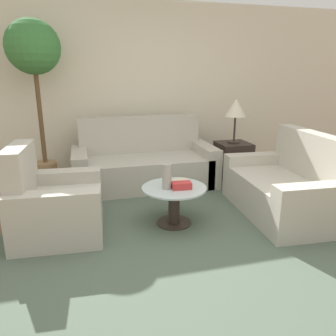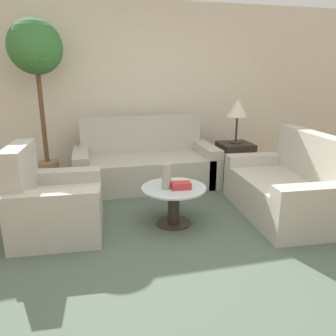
% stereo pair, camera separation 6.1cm
% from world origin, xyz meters
% --- Properties ---
extents(ground_plane, '(14.00, 14.00, 0.00)m').
position_xyz_m(ground_plane, '(0.00, 0.00, 0.00)').
color(ground_plane, brown).
extents(wall_back, '(10.00, 0.06, 2.60)m').
position_xyz_m(wall_back, '(0.00, 2.85, 1.30)').
color(wall_back, beige).
rests_on(wall_back, ground_plane).
extents(rug, '(3.49, 3.59, 0.01)m').
position_xyz_m(rug, '(0.09, 0.73, 0.00)').
color(rug, '#4C5B4C').
rests_on(rug, ground_plane).
extents(sofa_main, '(1.97, 0.89, 0.95)m').
position_xyz_m(sofa_main, '(0.03, 2.11, 0.29)').
color(sofa_main, '#B2AD9E').
rests_on(sofa_main, ground_plane).
extents(armchair, '(0.88, 0.94, 0.91)m').
position_xyz_m(armchair, '(-1.13, 0.82, 0.28)').
color(armchair, '#B2AD9E').
rests_on(armchair, ground_plane).
extents(loveseat, '(0.93, 1.49, 0.93)m').
position_xyz_m(loveseat, '(1.42, 0.68, 0.29)').
color(loveseat, '#B2AD9E').
rests_on(loveseat, ground_plane).
extents(coffee_table, '(0.68, 0.68, 0.41)m').
position_xyz_m(coffee_table, '(0.09, 0.73, 0.27)').
color(coffee_table, '#332823').
rests_on(coffee_table, ground_plane).
extents(side_table, '(0.47, 0.47, 0.54)m').
position_xyz_m(side_table, '(1.42, 2.10, 0.27)').
color(side_table, '#332823').
rests_on(side_table, ground_plane).
extents(table_lamp, '(0.31, 0.31, 0.66)m').
position_xyz_m(table_lamp, '(1.42, 2.10, 1.04)').
color(table_lamp, '#332823').
rests_on(table_lamp, side_table).
extents(potted_plant, '(0.69, 0.69, 2.22)m').
position_xyz_m(potted_plant, '(-1.32, 2.37, 1.71)').
color(potted_plant, '#93704C').
rests_on(potted_plant, ground_plane).
extents(vase, '(0.10, 0.10, 0.26)m').
position_xyz_m(vase, '(0.01, 0.70, 0.54)').
color(vase, '#9E998E').
rests_on(vase, coffee_table).
extents(bowl, '(0.18, 0.18, 0.05)m').
position_xyz_m(bowl, '(0.18, 0.78, 0.44)').
color(bowl, beige).
rests_on(bowl, coffee_table).
extents(book_stack, '(0.20, 0.12, 0.07)m').
position_xyz_m(book_stack, '(0.15, 0.66, 0.45)').
color(book_stack, '#BC3333').
rests_on(book_stack, coffee_table).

